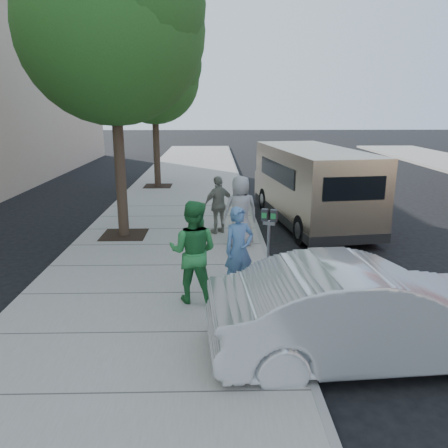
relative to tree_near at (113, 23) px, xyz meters
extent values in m
plane|color=black|center=(2.25, -2.40, -5.55)|extent=(120.00, 120.00, 0.00)
cube|color=gray|center=(1.25, -2.40, -5.47)|extent=(5.00, 60.00, 0.15)
cube|color=gray|center=(3.69, -2.40, -5.47)|extent=(0.12, 60.00, 0.16)
cube|color=black|center=(-0.05, 0.00, -5.39)|extent=(1.20, 1.20, 0.01)
cylinder|color=#38281E|center=(-0.05, 0.00, -3.42)|extent=(0.28, 0.28, 3.96)
sphere|color=#2B551C|center=(-0.05, 0.00, -0.17)|extent=(4.60, 4.60, 4.60)
sphere|color=#2B551C|center=(0.55, -0.40, 0.33)|extent=(3.45, 3.45, 3.45)
sphere|color=#2B551C|center=(-0.55, 0.50, 0.13)|extent=(3.22, 3.22, 3.22)
cube|color=black|center=(-0.05, 7.60, -5.39)|extent=(1.20, 1.20, 0.01)
cylinder|color=#38281E|center=(-0.05, 7.60, -3.64)|extent=(0.28, 0.28, 3.52)
sphere|color=#2B551C|center=(-0.05, 7.60, -0.83)|extent=(3.80, 3.80, 3.80)
sphere|color=#2B551C|center=(0.55, 7.20, -0.33)|extent=(2.85, 2.85, 2.85)
sphere|color=#2B551C|center=(-0.55, 8.10, -0.53)|extent=(2.66, 2.66, 2.66)
cylinder|color=gray|center=(3.50, -3.43, -4.80)|extent=(0.06, 0.06, 1.20)
cube|color=gray|center=(3.50, -3.43, -4.16)|extent=(0.24, 0.14, 0.09)
cube|color=#2D2D30|center=(3.42, -3.40, -4.01)|extent=(0.16, 0.14, 0.23)
cube|color=#2D2D30|center=(3.59, -3.46, -4.01)|extent=(0.16, 0.14, 0.23)
cube|color=tan|center=(5.44, 1.57, -4.26)|extent=(2.89, 6.00, 2.13)
cube|color=tan|center=(5.01, 4.69, -4.79)|extent=(2.03, 0.85, 0.91)
cube|color=black|center=(5.83, -1.30, -3.89)|extent=(1.59, 0.24, 0.59)
cylinder|color=black|center=(4.25, 3.33, -5.14)|extent=(0.38, 0.84, 0.81)
cylinder|color=black|center=(6.11, 3.58, -5.14)|extent=(0.38, 0.84, 0.81)
cylinder|color=black|center=(4.78, -0.56, -5.14)|extent=(0.38, 0.84, 0.81)
cylinder|color=black|center=(6.64, -0.31, -5.14)|extent=(0.38, 0.84, 0.81)
imported|color=silver|center=(4.59, -6.00, -4.80)|extent=(4.61, 1.91, 1.48)
imported|color=#5179AC|center=(2.90, -3.80, -4.58)|extent=(0.71, 0.60, 1.64)
imported|color=#2A813D|center=(2.06, -4.23, -4.47)|extent=(1.04, 0.89, 1.86)
imported|color=#9C9C9F|center=(3.10, -0.99, -4.50)|extent=(0.97, 0.73, 1.78)
imported|color=gray|center=(2.57, 0.14, -4.59)|extent=(1.01, 0.79, 1.60)
camera|label=1|loc=(2.43, -11.59, -1.96)|focal=35.00mm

